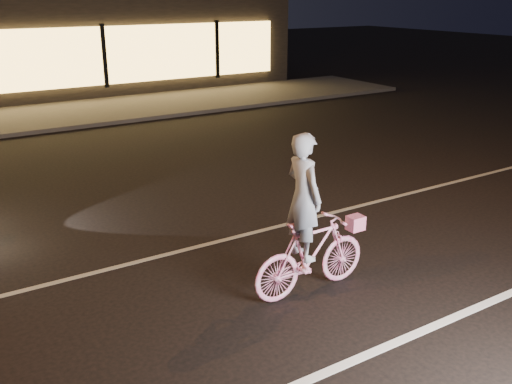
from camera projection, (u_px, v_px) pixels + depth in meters
ground at (147, 343)px, 6.45m from camera, size 90.00×90.00×0.00m
lane_stripe_far at (93, 273)px, 8.04m from camera, size 60.00×0.10×0.01m
cyclist at (309, 238)px, 7.30m from camera, size 1.73×0.60×2.18m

